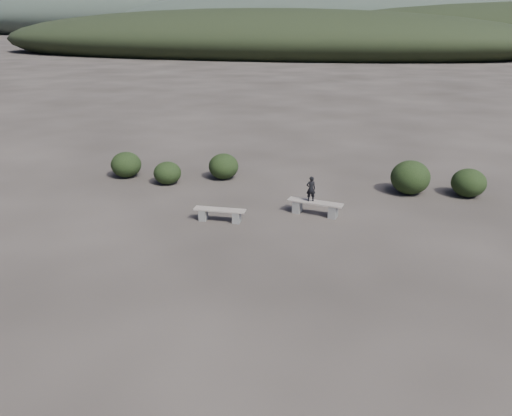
% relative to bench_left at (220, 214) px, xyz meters
% --- Properties ---
extents(ground, '(1200.00, 1200.00, 0.00)m').
position_rel_bench_left_xyz_m(ground, '(1.42, -4.77, -0.27)').
color(ground, '#2B2521').
rests_on(ground, ground).
extents(bench_left, '(1.78, 0.48, 0.44)m').
position_rel_bench_left_xyz_m(bench_left, '(0.00, 0.00, 0.00)').
color(bench_left, slate).
rests_on(bench_left, ground).
extents(bench_right, '(1.98, 0.66, 0.49)m').
position_rel_bench_left_xyz_m(bench_right, '(3.01, 1.45, 0.03)').
color(bench_right, slate).
rests_on(bench_right, ground).
extents(seated_person, '(0.38, 0.32, 0.90)m').
position_rel_bench_left_xyz_m(seated_person, '(2.83, 1.48, 0.67)').
color(seated_person, black).
rests_on(seated_person, bench_right).
extents(shrub_a, '(1.14, 1.14, 0.93)m').
position_rel_bench_left_xyz_m(shrub_a, '(-3.47, 3.35, 0.20)').
color(shrub_a, black).
rests_on(shrub_a, ground).
extents(shrub_b, '(1.27, 1.27, 1.09)m').
position_rel_bench_left_xyz_m(shrub_b, '(-1.46, 4.67, 0.28)').
color(shrub_b, black).
rests_on(shrub_b, ground).
extents(shrub_d, '(1.51, 1.51, 1.32)m').
position_rel_bench_left_xyz_m(shrub_d, '(6.20, 4.74, 0.39)').
color(shrub_d, black).
rests_on(shrub_d, ground).
extents(shrub_e, '(1.31, 1.31, 1.09)m').
position_rel_bench_left_xyz_m(shrub_e, '(8.37, 4.99, 0.28)').
color(shrub_e, black).
rests_on(shrub_e, ground).
extents(shrub_f, '(1.29, 1.29, 1.10)m').
position_rel_bench_left_xyz_m(shrub_f, '(-5.61, 3.78, 0.28)').
color(shrub_f, black).
rests_on(shrub_f, ground).
extents(mountain_ridges, '(500.00, 400.00, 56.00)m').
position_rel_bench_left_xyz_m(mountain_ridges, '(-6.06, 334.29, 10.57)').
color(mountain_ridges, black).
rests_on(mountain_ridges, ground).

